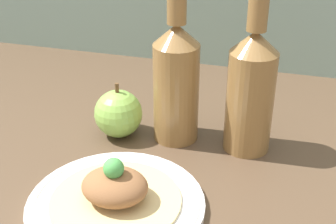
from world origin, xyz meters
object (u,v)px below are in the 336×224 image
object	(u,v)px
cider_bottle_left	(176,77)
plate	(116,204)
cider_bottle_right	(251,86)
apple	(118,114)
plated_food	(115,190)

from	to	relation	value
cider_bottle_left	plate	bearing A→B (deg)	-98.27
cider_bottle_left	cider_bottle_right	xyz separation A→B (cm)	(12.36, 0.00, 0.00)
cider_bottle_right	apple	world-z (taller)	cider_bottle_right
plate	plated_food	bearing A→B (deg)	90.00
plate	cider_bottle_right	world-z (taller)	cider_bottle_right
plate	cider_bottle_left	xyz separation A→B (cm)	(3.05, 20.96, 10.71)
plate	cider_bottle_left	world-z (taller)	cider_bottle_left
plated_food	apple	size ratio (longest dim) A/B	1.84
plate	cider_bottle_left	bearing A→B (deg)	81.73
cider_bottle_right	cider_bottle_left	bearing A→B (deg)	180.00
cider_bottle_right	apple	xyz separation A→B (cm)	(-22.18, -2.05, -7.25)
plate	cider_bottle_left	size ratio (longest dim) A/B	0.82
plated_food	apple	bearing A→B (deg)	109.71
plate	plated_food	size ratio (longest dim) A/B	1.36
cider_bottle_right	apple	size ratio (longest dim) A/B	3.03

